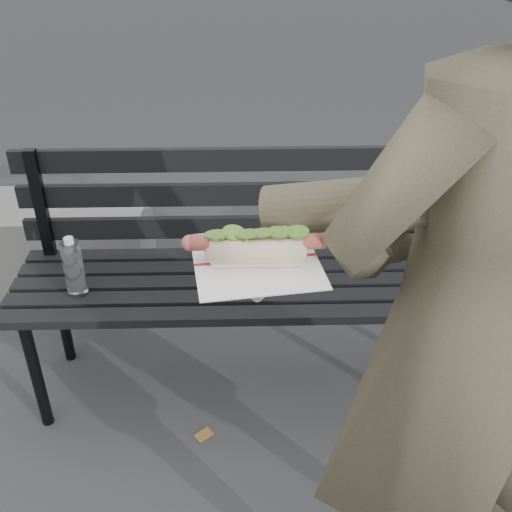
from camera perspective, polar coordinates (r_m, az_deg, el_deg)
The scene contains 5 objects.
park_bench at distance 2.06m, azimuth -2.42°, elevation -0.22°, with size 1.50×0.44×0.88m.
concrete_block at distance 2.99m, azimuth -21.62°, elevation 1.13°, with size 1.20×0.40×0.40m, color slate.
person at distance 1.22m, azimuth 18.94°, elevation -7.05°, with size 0.65×0.42×1.77m, color #47412F.
held_hotdog at distance 0.98m, azimuth 11.24°, elevation 3.92°, with size 0.63×0.31×0.20m.
fallen_leaves at distance 2.03m, azimuth 5.47°, elevation -21.01°, with size 4.39×3.05×0.00m.
Camera 1 is at (0.01, -0.76, 1.62)m, focal length 42.00 mm.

